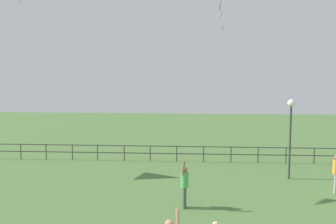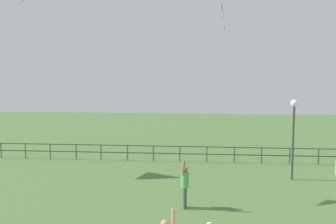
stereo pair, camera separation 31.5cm
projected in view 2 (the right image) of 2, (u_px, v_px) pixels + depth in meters
The scene contains 3 objects.
lamppost at pixel (294, 121), 18.81m from camera, with size 0.36×0.36×3.94m.
person_0 at pixel (185, 184), 15.05m from camera, with size 0.30×0.50×1.92m.
waterfront_railing at pixel (185, 151), 22.80m from camera, with size 36.03×0.06×0.95m.
Camera 2 is at (0.60, -8.43, 5.32)m, focal length 41.66 mm.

